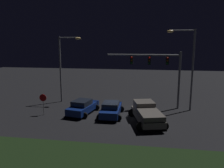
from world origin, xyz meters
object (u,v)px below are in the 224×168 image
car_sedan (83,107)px  street_lamp_left (64,61)px  traffic_signal_gantry (158,66)px  car_sedan_far (111,109)px  pickup_truck (146,112)px  stop_sign (43,100)px  street_lamp_right (188,60)px

car_sedan → street_lamp_left: 7.14m
traffic_signal_gantry → car_sedan_far: bearing=-140.8°
car_sedan → street_lamp_left: (-3.49, 4.35, 4.45)m
car_sedan_far → traffic_signal_gantry: traffic_signal_gantry is taller
street_lamp_left → pickup_truck: bearing=-30.6°
traffic_signal_gantry → stop_sign: bearing=-158.9°
street_lamp_left → street_lamp_right: bearing=-5.6°
car_sedan_far → stop_sign: bearing=94.7°
car_sedan → street_lamp_right: street_lamp_right is taller
car_sedan_far → street_lamp_right: bearing=-68.1°
traffic_signal_gantry → street_lamp_left: street_lamp_left is taller
car_sedan → street_lamp_left: bearing=50.1°
car_sedan_far → traffic_signal_gantry: bearing=-51.8°
street_lamp_left → stop_sign: size_ratio=3.69×
car_sedan → street_lamp_right: 12.36m
car_sedan_far → street_lamp_right: 9.81m
car_sedan → stop_sign: bearing=116.6°
car_sedan → car_sedan_far: (3.11, -0.37, 0.00)m
traffic_signal_gantry → street_lamp_left: size_ratio=1.01×
street_lamp_left → street_lamp_right: (14.47, -1.41, 0.39)m
traffic_signal_gantry → street_lamp_right: size_ratio=0.93×
car_sedan_far → street_lamp_left: (-6.61, 4.72, 4.45)m
car_sedan → traffic_signal_gantry: (7.85, 3.49, 4.16)m
car_sedan → street_lamp_right: size_ratio=0.52×
pickup_truck → street_lamp_right: 7.78m
traffic_signal_gantry → street_lamp_right: bearing=-9.9°
car_sedan → stop_sign: size_ratio=2.09×
stop_sign → traffic_signal_gantry: bearing=21.1°
pickup_truck → stop_sign: 10.69m
car_sedan_far → stop_sign: 7.13m
stop_sign → car_sedan_far: bearing=5.7°
car_sedan → traffic_signal_gantry: size_ratio=0.56×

